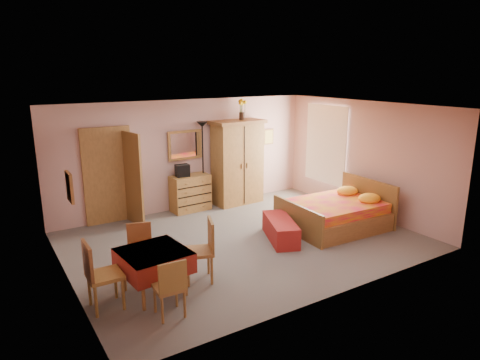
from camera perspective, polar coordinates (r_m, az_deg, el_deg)
floor at (r=8.50m, az=0.51°, el=-8.05°), size 6.50×6.50×0.00m
ceiling at (r=7.88m, az=0.55°, el=9.70°), size 6.50×6.50×0.00m
wall_back at (r=10.23m, az=-7.06°, el=3.34°), size 6.50×0.10×2.60m
wall_front at (r=6.22m, az=13.10°, el=-4.24°), size 6.50×0.10×2.60m
wall_left at (r=6.96m, az=-22.66°, el=-2.99°), size 0.10×5.00×2.60m
wall_right at (r=10.18m, az=16.15°, el=2.82°), size 0.10×5.00×2.60m
doorway at (r=9.63m, az=-17.19°, el=0.43°), size 1.06×0.12×2.15m
window at (r=10.94m, az=11.40°, el=4.68°), size 0.08×1.40×1.95m
picture_left at (r=6.29m, az=-21.78°, el=-0.89°), size 0.04×0.32×0.42m
picture_back at (r=11.34m, az=3.81°, el=5.79°), size 0.30×0.04×0.40m
chest_of_drawers at (r=10.19m, az=-6.63°, el=-1.73°), size 0.93×0.50×0.86m
wall_mirror at (r=10.13m, az=-7.33°, el=4.66°), size 0.87×0.10×0.69m
stereo at (r=9.96m, az=-7.69°, el=1.26°), size 0.32×0.24×0.28m
floor_lamp at (r=10.25m, az=-4.96°, el=1.96°), size 0.34×0.34×2.09m
wardrobe at (r=10.57m, az=-0.33°, el=2.37°), size 1.36×0.75×2.08m
sunflower_vase at (r=10.51m, az=0.27°, el=9.41°), size 0.21×0.21×0.50m
bed at (r=9.22m, az=12.47°, el=-3.44°), size 2.11×1.69×0.94m
bench at (r=8.51m, az=5.42°, el=-6.59°), size 0.90×1.32×0.41m
dining_table at (r=6.62m, az=-11.34°, el=-11.95°), size 1.00×1.00×0.68m
chair_south at (r=6.01m, az=-9.46°, el=-13.83°), size 0.41×0.41×0.85m
chair_north at (r=7.13m, az=-13.13°, el=-9.27°), size 0.49×0.49×0.86m
chair_west at (r=6.34m, az=-17.59°, el=-11.93°), size 0.46×0.46×1.01m
chair_east at (r=6.83m, az=-5.59°, el=-9.39°), size 0.58×0.58×1.00m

